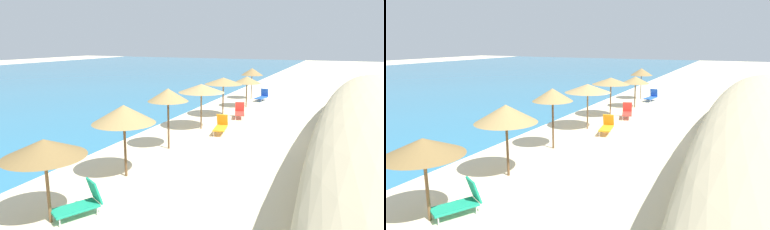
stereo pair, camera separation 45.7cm
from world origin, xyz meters
The scene contains 12 objects.
ground_plane centered at (0.00, 0.00, 0.00)m, with size 160.00×160.00×0.00m, color beige.
beach_umbrella_0 centered at (-11.38, 2.43, 2.23)m, with size 2.31×2.31×2.50m.
beach_umbrella_1 centered at (-7.57, 2.46, 2.46)m, with size 2.41×2.41×2.81m.
beach_umbrella_2 centered at (-3.80, 2.59, 2.63)m, with size 1.95×1.95×2.95m.
beach_umbrella_3 centered at (0.41, 2.65, 2.43)m, with size 2.69×2.69×2.69m.
beach_umbrella_4 centered at (4.19, 2.60, 2.47)m, with size 2.57×2.57×2.70m.
beach_umbrella_5 centered at (8.16, 2.04, 2.17)m, with size 2.15×2.15×2.44m.
beach_umbrella_6 centered at (12.18, 2.69, 2.46)m, with size 1.94×1.94×2.78m.
lounge_chair_0 centered at (4.19, 1.40, 0.45)m, with size 1.51×1.00×1.04m.
lounge_chair_1 centered at (-10.70, 1.86, 0.42)m, with size 1.55×1.23×1.04m.
lounge_chair_2 centered at (11.74, 1.60, 0.38)m, with size 1.73×0.89×1.00m.
lounge_chair_3 centered at (-0.12, 1.22, 0.44)m, with size 1.58×0.87×1.03m.
Camera 1 is at (-18.01, -5.04, 5.14)m, focal length 32.26 mm.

